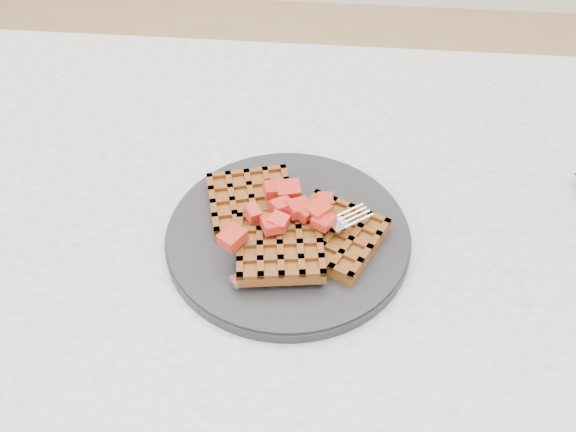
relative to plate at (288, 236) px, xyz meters
The scene contains 5 objects.
table 0.14m from the plate, 19.96° to the left, with size 1.20×0.80×0.75m.
plate is the anchor object (origin of this frame).
waffles 0.02m from the plate, 87.49° to the right, with size 0.22×0.19×0.03m.
strawberry_pile 0.05m from the plate, 36.87° to the right, with size 0.15×0.15×0.02m, color #950801, non-canonical shape.
fork 0.04m from the plate, 45.52° to the right, with size 0.02×0.18×0.02m, color silver, non-canonical shape.
Camera 1 is at (-0.02, -0.51, 1.29)m, focal length 40.00 mm.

